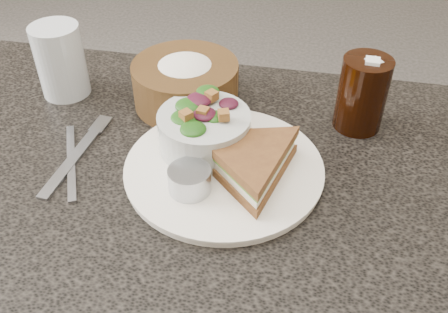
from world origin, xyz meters
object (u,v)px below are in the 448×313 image
Objects in this scene: dressing_ramekin at (190,180)px; bread_basket at (185,77)px; dinner_plate at (224,169)px; cola_glass at (363,91)px; salad_bowl at (204,125)px; water_glass at (61,61)px; sandwich at (249,162)px.

bread_basket is (-0.07, 0.23, 0.02)m from dressing_ramekin.
dinner_plate is 0.26m from cola_glass.
bread_basket is at bearing 178.16° from cola_glass.
salad_bowl is at bearing -64.07° from bread_basket.
salad_bowl is at bearing -22.94° from water_glass.
salad_bowl is at bearing 91.00° from dressing_ramekin.
water_glass is (-0.22, -0.01, 0.01)m from bread_basket.
sandwich is 0.09m from salad_bowl.
dinner_plate is 0.07m from salad_bowl.
salad_bowl is 0.15m from bread_basket.
salad_bowl is 0.31m from water_glass.
water_glass is (-0.36, 0.17, 0.03)m from sandwich.
bread_basket is (-0.06, 0.13, -0.00)m from salad_bowl.
cola_glass is (0.23, 0.22, 0.04)m from dressing_ramekin.
salad_bowl is 1.09× the size of water_glass.
dinner_plate is 2.17× the size of cola_glass.
cola_glass is (0.23, 0.12, 0.01)m from salad_bowl.
salad_bowl is (-0.04, 0.04, 0.05)m from dinner_plate.
dinner_plate is at bearing -152.94° from sandwich.
bread_basket reaches higher than dressing_ramekin.
dinner_plate is 2.27× the size of water_glass.
bread_basket is at bearing 115.93° from salad_bowl.
dressing_ramekin is at bearing -136.27° from cola_glass.
dinner_plate is 0.07m from dressing_ramekin.
salad_bowl is at bearing -152.17° from cola_glass.
cola_glass reaches higher than sandwich.
salad_bowl is 0.77× the size of bread_basket.
water_glass is at bearing 157.06° from salad_bowl.
sandwich is at bearing -131.84° from cola_glass.
salad_bowl reaches higher than dinner_plate.
dinner_plate is 1.60× the size of sandwich.
sandwich is 1.30× the size of salad_bowl.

